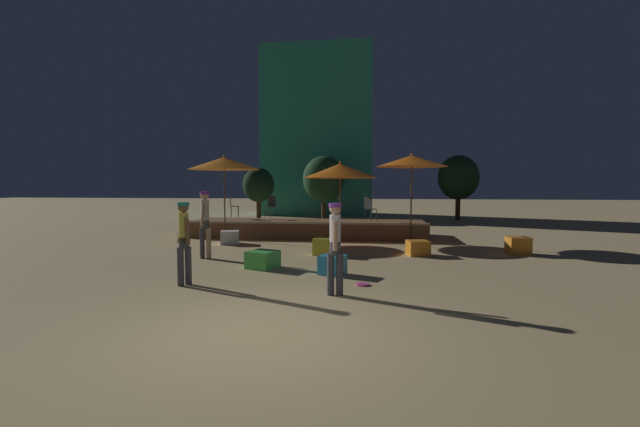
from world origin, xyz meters
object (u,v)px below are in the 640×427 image
cube_seat_5 (418,248)px  person_1 (335,244)px  cube_seat_4 (263,259)px  bistro_chair_2 (232,204)px  bistro_chair_1 (271,204)px  cube_seat_3 (230,237)px  patio_umbrella_1 (340,171)px  cube_seat_0 (332,265)px  background_tree_0 (324,179)px  patio_umbrella_2 (412,161)px  cube_seat_1 (326,246)px  person_0 (184,239)px  bistro_chair_0 (369,206)px  frisbee_disc (362,284)px  background_tree_2 (258,185)px  cube_seat_2 (518,246)px  background_tree_1 (458,178)px  patio_umbrella_0 (224,163)px  person_2 (205,220)px

cube_seat_5 → person_1: (-1.91, -4.78, 0.73)m
cube_seat_4 → bistro_chair_2: 8.24m
bistro_chair_1 → cube_seat_3: bearing=-83.0°
patio_umbrella_1 → cube_seat_0: (0.35, -5.87, -2.30)m
background_tree_0 → cube_seat_3: bearing=-99.0°
patio_umbrella_2 → cube_seat_1: 4.86m
cube_seat_0 → patio_umbrella_1: bearing=93.4°
person_0 → bistro_chair_0: size_ratio=1.85×
patio_umbrella_2 → cube_seat_0: bearing=-110.3°
cube_seat_5 → frisbee_disc: bearing=-110.1°
cube_seat_5 → background_tree_2: 14.79m
cube_seat_3 → cube_seat_5: cube_seat_3 is taller
patio_umbrella_1 → cube_seat_1: (-0.12, -3.20, -2.27)m
cube_seat_3 → background_tree_2: background_tree_2 is taller
cube_seat_2 → background_tree_0: 14.52m
person_1 → background_tree_1: size_ratio=0.45×
cube_seat_1 → background_tree_0: background_tree_0 is taller
patio_umbrella_2 → person_0: size_ratio=1.87×
background_tree_2 → person_0: bearing=-79.1°
cube_seat_0 → bistro_chair_1: size_ratio=0.73×
cube_seat_2 → bistro_chair_2: (-10.15, 4.40, 0.97)m
bistro_chair_2 → background_tree_0: bearing=-41.1°
background_tree_0 → background_tree_2: (-3.79, -0.78, -0.36)m
cube_seat_5 → patio_umbrella_1: bearing=130.6°
cube_seat_4 → bistro_chair_1: bearing=102.7°
bistro_chair_1 → background_tree_0: size_ratio=0.24×
background_tree_2 → frisbee_disc: bearing=-67.4°
patio_umbrella_2 → cube_seat_1: patio_umbrella_2 is taller
person_1 → bistro_chair_0: size_ratio=1.86×
cube_seat_4 → patio_umbrella_0: bearing=118.7°
bistro_chair_2 → background_tree_1: background_tree_1 is taller
bistro_chair_2 → background_tree_2: bearing=-14.0°
person_0 → person_2: person_2 is taller
patio_umbrella_0 → cube_seat_4: bearing=-61.3°
patio_umbrella_2 → background_tree_1: bearing=71.6°
cube_seat_1 → cube_seat_0: bearing=-79.9°
cube_seat_2 → person_2: bearing=-167.4°
person_2 → background_tree_0: (1.44, 14.33, 1.33)m
cube_seat_2 → background_tree_1: bearing=87.4°
person_0 → bistro_chair_1: person_0 is taller
patio_umbrella_2 → bistro_chair_1: size_ratio=3.47×
cube_seat_1 → background_tree_0: bearing=97.5°
cube_seat_5 → bistro_chair_2: size_ratio=0.76×
patio_umbrella_0 → patio_umbrella_1: bearing=1.8°
cube_seat_2 → cube_seat_4: 7.45m
frisbee_disc → background_tree_2: bearing=112.6°
cube_seat_1 → bistro_chair_1: size_ratio=0.80×
cube_seat_0 → person_0: 3.24m
bistro_chair_2 → patio_umbrella_1: bearing=-135.0°
cube_seat_2 → person_2: 8.96m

